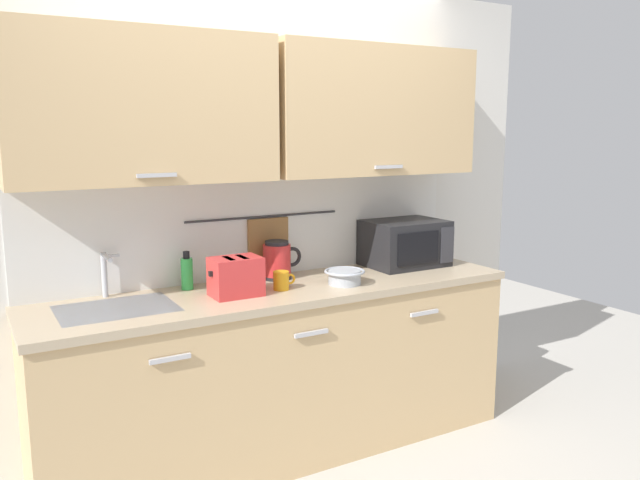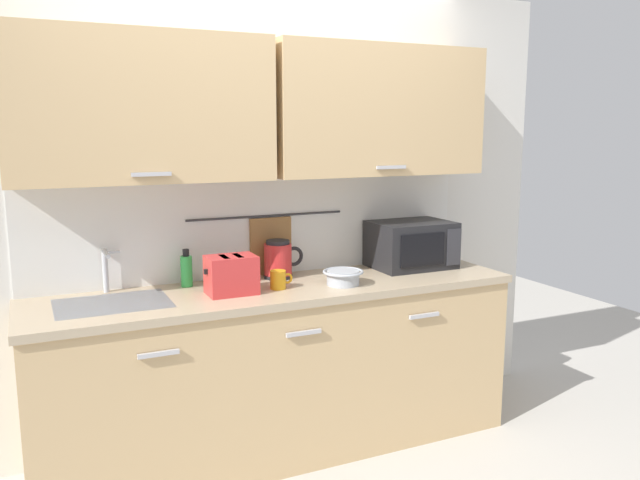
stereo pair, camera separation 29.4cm
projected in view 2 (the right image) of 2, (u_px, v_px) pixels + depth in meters
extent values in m
plane|color=#B7B2A8|center=(303.00, 474.00, 3.20)|extent=(8.00, 8.00, 0.00)
cube|color=tan|center=(281.00, 372.00, 3.39)|extent=(2.50, 0.60, 0.86)
cube|color=#B7B7BC|center=(159.00, 354.00, 2.77)|extent=(0.18, 0.02, 0.02)
cube|color=#B7B7BC|center=(304.00, 333.00, 3.06)|extent=(0.18, 0.02, 0.02)
cube|color=#B7B7BC|center=(424.00, 316.00, 3.34)|extent=(0.18, 0.02, 0.02)
cube|color=tan|center=(280.00, 290.00, 3.31)|extent=(2.53, 0.63, 0.04)
cube|color=#9EA0A5|center=(113.00, 313.00, 2.99)|extent=(0.52, 0.38, 0.09)
cube|color=silver|center=(257.00, 212.00, 3.54)|extent=(3.70, 0.06, 2.50)
cube|color=silver|center=(260.00, 226.00, 3.53)|extent=(2.50, 0.01, 0.55)
cube|color=tan|center=(142.00, 108.00, 3.01)|extent=(1.23, 0.33, 0.70)
cube|color=#B7B7BC|center=(151.00, 174.00, 2.91)|extent=(0.18, 0.01, 0.02)
cube|color=tan|center=(376.00, 111.00, 3.54)|extent=(1.23, 0.33, 0.70)
cube|color=#B7B7BC|center=(391.00, 167.00, 3.43)|extent=(0.18, 0.01, 0.02)
cylinder|color=#333338|center=(267.00, 216.00, 3.52)|extent=(0.90, 0.01, 0.01)
cube|color=olive|center=(271.00, 248.00, 3.56)|extent=(0.24, 0.02, 0.34)
cylinder|color=#B2B5BA|center=(105.00, 271.00, 3.17)|extent=(0.03, 0.03, 0.22)
cylinder|color=#B2B5BA|center=(106.00, 254.00, 3.08)|extent=(0.02, 0.16, 0.02)
cube|color=#B2B5BA|center=(113.00, 252.00, 3.17)|extent=(0.07, 0.02, 0.01)
cube|color=black|center=(411.00, 244.00, 3.75)|extent=(0.46, 0.34, 0.27)
cube|color=black|center=(423.00, 250.00, 3.58)|extent=(0.29, 0.01, 0.18)
cube|color=#2D2D33|center=(454.00, 247.00, 3.66)|extent=(0.09, 0.01, 0.21)
cylinder|color=black|center=(278.00, 276.00, 3.50)|extent=(0.16, 0.16, 0.02)
cylinder|color=red|center=(278.00, 259.00, 3.48)|extent=(0.15, 0.15, 0.17)
cylinder|color=#262628|center=(278.00, 242.00, 3.46)|extent=(0.13, 0.13, 0.02)
torus|color=black|center=(294.00, 256.00, 3.52)|extent=(0.11, 0.02, 0.11)
cylinder|color=green|center=(187.00, 271.00, 3.29)|extent=(0.06, 0.06, 0.16)
cylinder|color=black|center=(186.00, 253.00, 3.27)|extent=(0.03, 0.03, 0.04)
cylinder|color=silver|center=(216.00, 275.00, 3.36)|extent=(0.08, 0.08, 0.09)
torus|color=silver|center=(226.00, 273.00, 3.38)|extent=(0.06, 0.01, 0.06)
cylinder|color=#A5ADB7|center=(343.00, 278.00, 3.33)|extent=(0.17, 0.17, 0.07)
torus|color=#A5ADB7|center=(343.00, 272.00, 3.33)|extent=(0.21, 0.21, 0.01)
cube|color=red|center=(231.00, 275.00, 3.14)|extent=(0.24, 0.17, 0.19)
cube|color=black|center=(224.00, 258.00, 3.11)|extent=(0.03, 0.12, 0.01)
cube|color=black|center=(238.00, 257.00, 3.14)|extent=(0.03, 0.12, 0.01)
cube|color=black|center=(206.00, 272.00, 3.09)|extent=(0.02, 0.02, 0.02)
cylinder|color=orange|center=(278.00, 280.00, 3.25)|extent=(0.08, 0.08, 0.09)
torus|color=orange|center=(287.00, 278.00, 3.27)|extent=(0.06, 0.01, 0.06)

